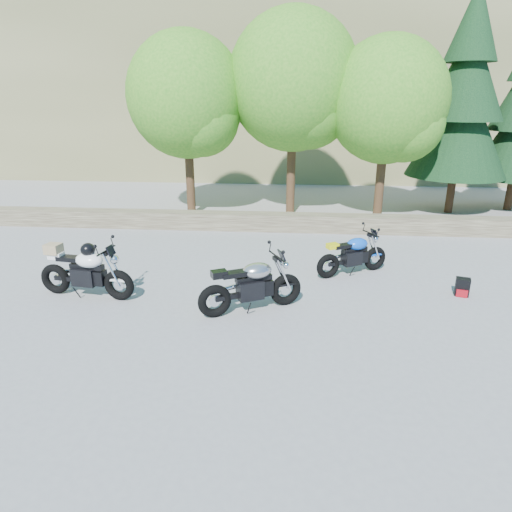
# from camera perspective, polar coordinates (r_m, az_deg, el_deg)

# --- Properties ---
(ground) EXTENTS (90.00, 90.00, 0.00)m
(ground) POSITION_cam_1_polar(r_m,az_deg,el_deg) (8.48, -1.93, -6.99)
(ground) COLOR gray
(ground) RESTS_ON ground
(stone_wall) EXTENTS (22.00, 0.55, 0.50)m
(stone_wall) POSITION_cam_1_polar(r_m,az_deg,el_deg) (13.54, 0.77, 4.31)
(stone_wall) COLOR #473B2F
(stone_wall) RESTS_ON ground
(hillside) EXTENTS (80.00, 30.00, 15.00)m
(hillside) POSITION_cam_1_polar(r_m,az_deg,el_deg) (35.80, 9.00, 25.12)
(hillside) COLOR #64643E
(hillside) RESTS_ON ground
(tree_decid_left) EXTENTS (3.67, 3.67, 5.62)m
(tree_decid_left) POSITION_cam_1_polar(r_m,az_deg,el_deg) (15.05, -8.33, 18.67)
(tree_decid_left) COLOR #382314
(tree_decid_left) RESTS_ON ground
(tree_decid_mid) EXTENTS (4.08, 4.08, 6.24)m
(tree_decid_mid) POSITION_cam_1_polar(r_m,az_deg,el_deg) (15.08, 5.09, 20.33)
(tree_decid_mid) COLOR #382314
(tree_decid_mid) RESTS_ON ground
(tree_decid_right) EXTENTS (3.54, 3.54, 5.41)m
(tree_decid_right) POSITION_cam_1_polar(r_m,az_deg,el_deg) (14.75, 16.51, 17.58)
(tree_decid_right) COLOR #382314
(tree_decid_right) RESTS_ON ground
(conifer_near) EXTENTS (3.17, 3.17, 7.06)m
(conifer_near) POSITION_cam_1_polar(r_m,az_deg,el_deg) (16.60, 24.57, 17.43)
(conifer_near) COLOR #382314
(conifer_near) RESTS_ON ground
(silver_bike) EXTENTS (1.88, 1.04, 1.01)m
(silver_bike) POSITION_cam_1_polar(r_m,az_deg,el_deg) (8.33, -0.52, -3.75)
(silver_bike) COLOR black
(silver_bike) RESTS_ON ground
(white_bike) EXTENTS (2.02, 0.64, 1.12)m
(white_bike) POSITION_cam_1_polar(r_m,az_deg,el_deg) (9.50, -20.61, -1.71)
(white_bike) COLOR black
(white_bike) RESTS_ON ground
(blue_bike) EXTENTS (1.65, 0.98, 0.90)m
(blue_bike) POSITION_cam_1_polar(r_m,az_deg,el_deg) (10.30, 12.03, 0.10)
(blue_bike) COLOR black
(blue_bike) RESTS_ON ground
(backpack) EXTENTS (0.31, 0.28, 0.36)m
(backpack) POSITION_cam_1_polar(r_m,az_deg,el_deg) (9.96, 24.39, -3.57)
(backpack) COLOR black
(backpack) RESTS_ON ground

